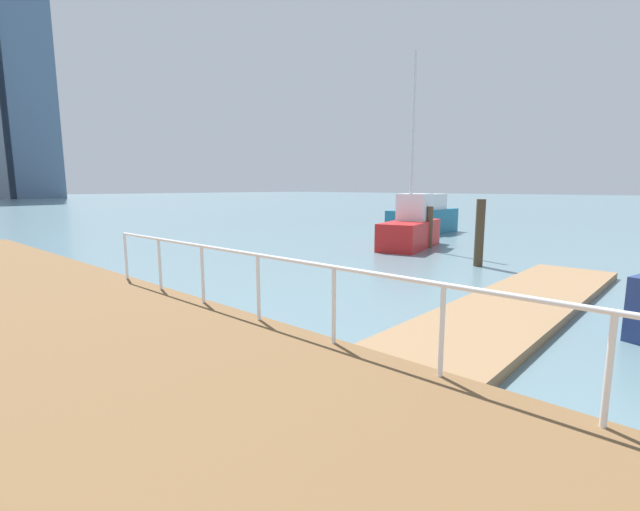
# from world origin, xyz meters

# --- Properties ---
(ground_plane) EXTENTS (300.00, 300.00, 0.00)m
(ground_plane) POSITION_xyz_m (0.00, 20.00, 0.00)
(ground_plane) COLOR slate
(floating_dock) EXTENTS (10.18, 2.00, 0.18)m
(floating_dock) POSITION_xyz_m (1.59, 11.56, 0.09)
(floating_dock) COLOR #93704C
(floating_dock) RESTS_ON ground_plane
(dock_piling_2) EXTENTS (0.28, 0.28, 2.13)m
(dock_piling_2) POSITION_xyz_m (6.06, 14.21, 1.06)
(dock_piling_2) COLOR #473826
(dock_piling_2) RESTS_ON ground_plane
(dock_piling_5) EXTENTS (0.27, 0.27, 1.70)m
(dock_piling_5) POSITION_xyz_m (8.90, 17.47, 0.85)
(dock_piling_5) COLOR brown
(dock_piling_5) RESTS_ON ground_plane
(moored_boat_1) EXTENTS (4.91, 1.83, 2.12)m
(moored_boat_1) POSITION_xyz_m (13.78, 20.41, 0.81)
(moored_boat_1) COLOR #1E6B8C
(moored_boat_1) RESTS_ON ground_plane
(moored_boat_2) EXTENTS (4.30, 2.39, 7.77)m
(moored_boat_2) POSITION_xyz_m (8.50, 18.11, 0.83)
(moored_boat_2) COLOR red
(moored_boat_2) RESTS_ON ground_plane
(skyline_tower_4) EXTENTS (10.23, 7.24, 67.65)m
(skyline_tower_4) POSITION_xyz_m (22.23, 118.91, 33.83)
(skyline_tower_4) COLOR slate
(skyline_tower_4) RESTS_ON ground_plane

